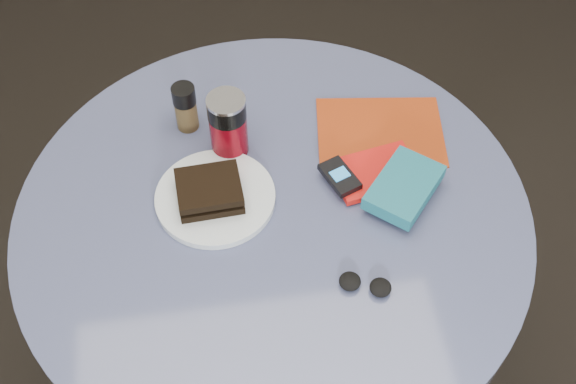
{
  "coord_description": "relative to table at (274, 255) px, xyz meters",
  "views": [
    {
      "loc": [
        -0.1,
        -0.82,
        1.88
      ],
      "look_at": [
        0.03,
        0.0,
        0.8
      ],
      "focal_mm": 45.0,
      "sensor_mm": 36.0,
      "label": 1
    }
  ],
  "objects": [
    {
      "name": "ground",
      "position": [
        0.0,
        0.0,
        -0.59
      ],
      "size": [
        4.0,
        4.0,
        0.0
      ],
      "primitive_type": "plane",
      "color": "black",
      "rests_on": "ground"
    },
    {
      "name": "table",
      "position": [
        0.0,
        0.0,
        0.0
      ],
      "size": [
        1.0,
        1.0,
        0.75
      ],
      "color": "black",
      "rests_on": "ground"
    },
    {
      "name": "plate",
      "position": [
        -0.11,
        0.04,
        0.17
      ],
      "size": [
        0.3,
        0.3,
        0.01
      ],
      "primitive_type": "cylinder",
      "rotation": [
        0.0,
        0.0,
        0.34
      ],
      "color": "silver",
      "rests_on": "table"
    },
    {
      "name": "sandwich",
      "position": [
        -0.12,
        0.04,
        0.2
      ],
      "size": [
        0.13,
        0.11,
        0.04
      ],
      "color": "black",
      "rests_on": "plate"
    },
    {
      "name": "soda_can",
      "position": [
        -0.06,
        0.17,
        0.24
      ],
      "size": [
        0.09,
        0.09,
        0.14
      ],
      "color": "#68050F",
      "rests_on": "table"
    },
    {
      "name": "pepper_grinder",
      "position": [
        -0.15,
        0.25,
        0.22
      ],
      "size": [
        0.06,
        0.06,
        0.11
      ],
      "color": "#45371D",
      "rests_on": "table"
    },
    {
      "name": "magazine",
      "position": [
        0.25,
        0.16,
        0.17
      ],
      "size": [
        0.29,
        0.23,
        0.0
      ],
      "primitive_type": "cube",
      "rotation": [
        0.0,
        0.0,
        -0.14
      ],
      "color": "maroon",
      "rests_on": "table"
    },
    {
      "name": "red_book",
      "position": [
        0.21,
        0.05,
        0.17
      ],
      "size": [
        0.18,
        0.14,
        0.01
      ],
      "primitive_type": "cube",
      "rotation": [
        0.0,
        0.0,
        0.18
      ],
      "color": "#B0120D",
      "rests_on": "magazine"
    },
    {
      "name": "novel",
      "position": [
        0.25,
        -0.01,
        0.2
      ],
      "size": [
        0.18,
        0.19,
        0.03
      ],
      "primitive_type": "cube",
      "rotation": [
        0.0,
        0.0,
        0.85
      ],
      "color": "#155566",
      "rests_on": "red_book"
    },
    {
      "name": "mp3_player",
      "position": [
        0.14,
        0.04,
        0.19
      ],
      "size": [
        0.08,
        0.1,
        0.02
      ],
      "color": "black",
      "rests_on": "red_book"
    },
    {
      "name": "headphones",
      "position": [
        0.14,
        -0.2,
        0.17
      ],
      "size": [
        0.1,
        0.07,
        0.02
      ],
      "color": "black",
      "rests_on": "table"
    }
  ]
}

